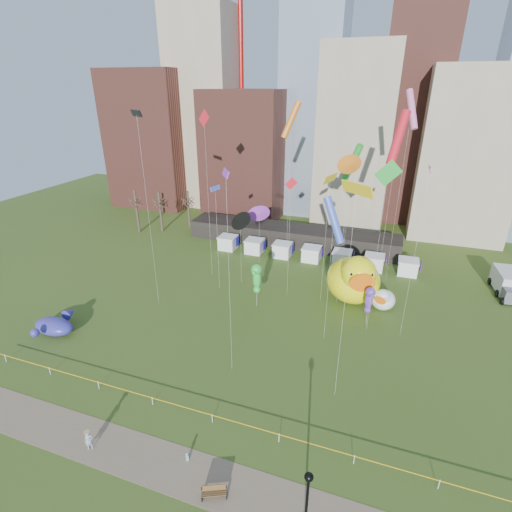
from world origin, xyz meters
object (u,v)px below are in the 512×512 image
at_px(seahorse_green, 257,276).
at_px(lamppost, 307,496).
at_px(park_bench, 214,491).
at_px(box_truck, 507,283).
at_px(big_duck, 354,279).
at_px(toddler, 187,457).
at_px(small_duck, 383,299).
at_px(seahorse_purple, 369,298).
at_px(whale_inflatable, 55,325).
at_px(woman, 89,441).

distance_m(seahorse_green, lamppost, 28.15).
bearing_deg(seahorse_green, park_bench, -78.89).
distance_m(seahorse_green, box_truck, 35.12).
distance_m(big_duck, box_truck, 22.15).
bearing_deg(seahorse_green, toddler, -85.46).
relative_size(small_duck, toddler, 5.76).
xyz_separation_m(small_duck, seahorse_green, (-15.62, -4.81, 2.95)).
bearing_deg(toddler, big_duck, 89.25).
relative_size(park_bench, box_truck, 0.25).
height_order(seahorse_purple, whale_inflatable, seahorse_purple).
distance_m(small_duck, seahorse_purple, 5.08).
bearing_deg(seahorse_green, seahorse_purple, 0.53).
relative_size(small_duck, lamppost, 0.80).
distance_m(seahorse_purple, woman, 32.12).
bearing_deg(seahorse_green, woman, -103.65).
relative_size(whale_inflatable, lamppost, 1.17).
height_order(big_duck, box_truck, big_duck).
xyz_separation_m(big_duck, lamppost, (0.58, -30.87, -0.02)).
distance_m(seahorse_purple, park_bench, 27.24).
relative_size(park_bench, woman, 1.05).
xyz_separation_m(lamppost, woman, (-17.59, 0.31, -2.48)).
height_order(big_duck, small_duck, big_duck).
bearing_deg(toddler, box_truck, 69.52).
bearing_deg(small_duck, big_duck, 178.85).
height_order(lamppost, woman, lamppost).
relative_size(big_duck, box_truck, 1.42).
bearing_deg(lamppost, whale_inflatable, 159.97).
xyz_separation_m(whale_inflatable, park_bench, (26.01, -11.80, -0.51)).
relative_size(big_duck, toddler, 13.71).
distance_m(whale_inflatable, park_bench, 28.57).
bearing_deg(woman, seahorse_purple, 23.00).
bearing_deg(big_duck, seahorse_green, -171.20).
bearing_deg(whale_inflatable, park_bench, -24.99).
relative_size(big_duck, park_bench, 5.64).
height_order(seahorse_green, seahorse_purple, seahorse_green).
distance_m(small_duck, park_bench, 31.66).
bearing_deg(lamppost, park_bench, 179.31).
xyz_separation_m(seahorse_green, toddler, (2.52, -23.35, -4.02)).
height_order(big_duck, lamppost, big_duck).
bearing_deg(box_truck, toddler, -131.57).
height_order(seahorse_purple, toddler, seahorse_purple).
relative_size(big_duck, seahorse_purple, 2.06).
bearing_deg(big_duck, whale_inflatable, -165.92).
height_order(small_duck, park_bench, small_duck).
xyz_separation_m(big_duck, small_duck, (3.94, -0.74, -1.93)).
distance_m(seahorse_green, seahorse_purple, 14.00).
distance_m(big_duck, whale_inflatable, 37.28).
bearing_deg(seahorse_green, small_duck, 15.49).
distance_m(seahorse_purple, lamppost, 25.90).
relative_size(seahorse_purple, park_bench, 2.74).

